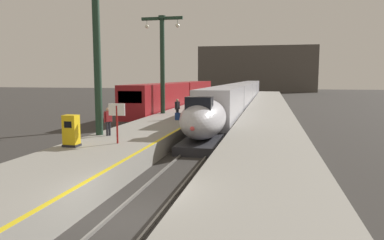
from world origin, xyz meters
name	(u,v)px	position (x,y,z in m)	size (l,w,h in m)	color
ground_plane	(132,221)	(0.00, 0.00, 0.00)	(260.00, 260.00, 0.00)	#33302D
platform_left	(186,117)	(-4.05, 24.75, 0.53)	(4.80, 110.00, 1.05)	gray
platform_right	(268,119)	(4.05, 24.75, 0.53)	(4.80, 110.00, 1.05)	gray
platform_left_safety_stripe	(208,112)	(-1.77, 24.75, 1.05)	(0.20, 107.80, 0.01)	yellow
rail_main_left	(222,119)	(-0.75, 27.50, 0.06)	(0.08, 110.00, 0.12)	slate
rail_main_right	(236,120)	(0.75, 27.50, 0.06)	(0.08, 110.00, 0.12)	slate
rail_secondary_left	(149,118)	(-8.85, 27.50, 0.06)	(0.08, 110.00, 0.12)	slate
rail_secondary_right	(162,118)	(-7.35, 27.50, 0.06)	(0.08, 110.00, 0.12)	slate
highspeed_train_main	(242,94)	(0.00, 46.19, 1.97)	(2.92, 75.78, 3.60)	silver
regional_train_adjacent	(179,94)	(-8.10, 38.22, 2.13)	(2.85, 36.60, 3.80)	maroon
station_column_mid	(97,40)	(-5.90, 9.67, 6.71)	(4.00, 0.68, 9.44)	#1E3828
station_column_far	(162,55)	(-5.90, 22.98, 6.59)	(4.00, 0.68, 9.21)	#1E3828
passenger_near_edge	(177,107)	(-3.30, 18.53, 2.04)	(0.37, 0.51, 1.69)	#23232D
passenger_mid_platform	(197,105)	(-2.28, 21.60, 2.04)	(0.40, 0.48, 1.69)	#23232D
passenger_far_waiting	(108,119)	(-5.21, 9.45, 2.04)	(0.38, 0.50, 1.69)	#23232D
rolling_suitcase	(178,116)	(-3.13, 17.94, 1.35)	(0.40, 0.22, 0.98)	navy
ticket_machine_yellow	(71,132)	(-5.55, 5.92, 1.79)	(0.76, 0.62, 1.60)	yellow
departure_info_board	(117,115)	(-3.63, 7.20, 2.56)	(0.90, 0.10, 2.12)	maroon
terminus_back_wall	(256,69)	(0.00, 102.00, 7.00)	(36.00, 2.00, 14.00)	#4C4742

